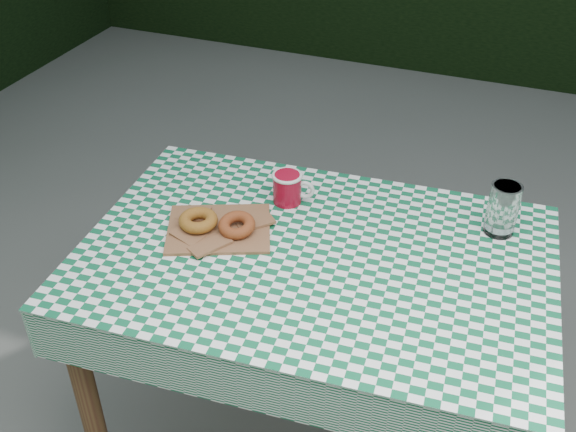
% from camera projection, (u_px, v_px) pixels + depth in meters
% --- Properties ---
extents(ground, '(60.00, 60.00, 0.00)m').
position_uv_depth(ground, '(366.00, 411.00, 2.27)').
color(ground, '#5A5B55').
rests_on(ground, ground).
extents(table, '(1.24, 0.87, 0.75)m').
position_uv_depth(table, '(312.00, 357.00, 1.97)').
color(table, '#542E1C').
rests_on(table, ground).
extents(tablecloth, '(1.26, 0.89, 0.01)m').
position_uv_depth(tablecloth, '(315.00, 255.00, 1.75)').
color(tablecloth, '#0D5835').
rests_on(tablecloth, table).
extents(paper_bag, '(0.34, 0.31, 0.01)m').
position_uv_depth(paper_bag, '(219.00, 228.00, 1.83)').
color(paper_bag, '#8D5B3D').
rests_on(paper_bag, tablecloth).
extents(bagel_front, '(0.14, 0.14, 0.03)m').
position_uv_depth(bagel_front, '(198.00, 220.00, 1.82)').
color(bagel_front, olive).
rests_on(bagel_front, paper_bag).
extents(bagel_back, '(0.10, 0.10, 0.03)m').
position_uv_depth(bagel_back, '(237.00, 225.00, 1.80)').
color(bagel_back, brown).
rests_on(bagel_back, paper_bag).
extents(coffee_mug, '(0.19, 0.19, 0.09)m').
position_uv_depth(coffee_mug, '(287.00, 188.00, 1.92)').
color(coffee_mug, maroon).
rests_on(coffee_mug, tablecloth).
extents(drinking_glass, '(0.10, 0.10, 0.15)m').
position_uv_depth(drinking_glass, '(503.00, 209.00, 1.79)').
color(drinking_glass, white).
rests_on(drinking_glass, tablecloth).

